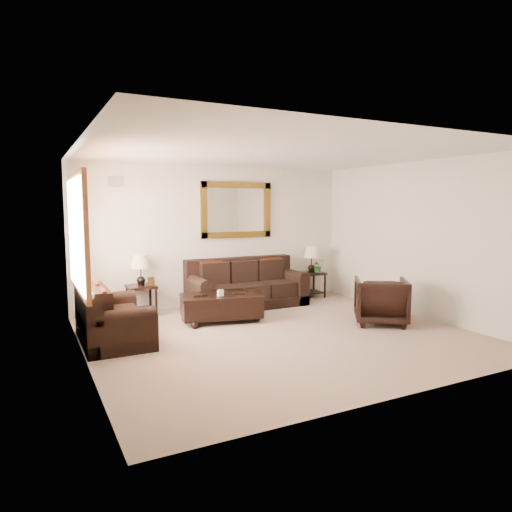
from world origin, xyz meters
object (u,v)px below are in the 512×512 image
sofa (246,289)px  end_table_left (141,276)px  end_table_right (311,264)px  coffee_table (221,305)px  loveseat (110,321)px  armchair (381,298)px

sofa → end_table_left: (-1.98, 0.16, 0.37)m
end_table_right → coffee_table: 2.75m
loveseat → armchair: (4.15, -0.95, 0.11)m
end_table_right → end_table_left: bearing=-180.0°
end_table_right → armchair: (-0.23, -2.38, -0.28)m
end_table_left → end_table_right: size_ratio=1.00×
sofa → loveseat: (-2.75, -1.27, -0.02)m
end_table_right → armchair: 2.41m
loveseat → end_table_left: end_table_left is taller
loveseat → armchair: bearing=-102.9°
armchair → end_table_left: bearing=0.1°
coffee_table → armchair: (2.28, -1.34, 0.14)m
loveseat → end_table_left: (0.78, 1.43, 0.39)m
end_table_left → coffee_table: (1.09, -1.04, -0.42)m
armchair → end_table_right: bearing=-60.1°
coffee_table → loveseat: bearing=-156.5°
end_table_right → armchair: end_table_right is taller
loveseat → end_table_right: 4.62m
end_table_left → loveseat: bearing=-118.5°
end_table_left → coffee_table: bearing=-43.7°
sofa → loveseat: sofa is taller
sofa → coffee_table: size_ratio=1.54×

